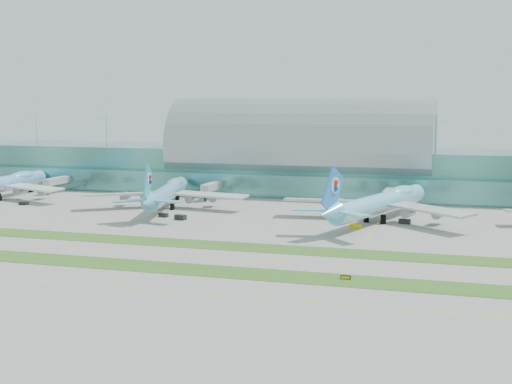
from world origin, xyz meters
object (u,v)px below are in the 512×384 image
(airliner_b, at_px, (167,192))
(airliner_c, at_px, (381,202))
(taxiway_sign_east, at_px, (346,277))
(terminal, at_px, (301,161))

(airliner_b, xyz_separation_m, airliner_c, (84.11, -7.09, 0.51))
(taxiway_sign_east, bearing_deg, terminal, 112.34)
(airliner_b, xyz_separation_m, taxiway_sign_east, (85.72, -91.71, -5.83))
(airliner_c, xyz_separation_m, taxiway_sign_east, (1.61, -84.62, -6.34))
(airliner_c, relative_size, taxiway_sign_east, 31.69)
(terminal, xyz_separation_m, taxiway_sign_east, (46.29, -155.72, -13.71))
(terminal, distance_m, airliner_c, 84.30)
(airliner_c, bearing_deg, taxiway_sign_east, -71.06)
(airliner_b, distance_m, taxiway_sign_east, 125.66)
(airliner_b, relative_size, taxiway_sign_east, 29.86)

